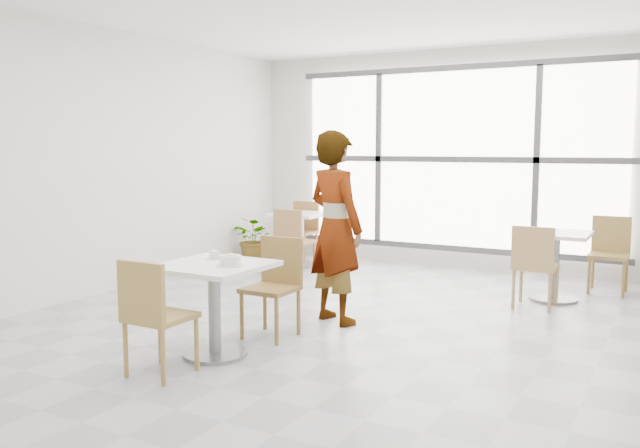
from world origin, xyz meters
The scene contains 17 objects.
floor centered at (0.00, 0.00, 0.00)m, with size 7.00×7.00×0.00m, color #9E9EA5.
wall_back centered at (0.00, 3.50, 1.50)m, with size 6.00×6.00×0.00m, color silver.
wall_left centered at (-3.00, 0.00, 1.50)m, with size 7.00×7.00×0.00m, color silver.
window centered at (0.00, 3.44, 1.50)m, with size 4.60×0.07×2.52m.
main_table centered at (-0.47, -1.20, 0.52)m, with size 0.80×0.80×0.75m.
chair_near centered at (-0.54, -1.81, 0.50)m, with size 0.42×0.42×0.87m.
chair_far centered at (-0.36, -0.47, 0.50)m, with size 0.42×0.42×0.87m.
oatmeal_bowl centered at (-0.29, -1.21, 0.79)m, with size 0.21×0.21×0.09m.
coffee_cup centered at (-0.59, -1.02, 0.78)m, with size 0.16×0.13×0.07m.
person centered at (-0.10, 0.18, 0.91)m, with size 0.66×0.44×1.82m, color black.
bg_table_left centered at (-1.91, 2.57, 0.49)m, with size 0.70×0.70×0.75m.
bg_table_right centered at (1.58, 2.13, 0.49)m, with size 0.70×0.70×0.75m.
bg_chair_left_near centered at (-1.65, 1.93, 0.50)m, with size 0.42×0.42×0.87m.
bg_chair_left_far centered at (-2.10, 2.95, 0.50)m, with size 0.42×0.42×0.87m.
bg_chair_right_near centered at (1.46, 1.61, 0.50)m, with size 0.42×0.42×0.87m.
bg_chair_right_far centered at (2.05, 2.88, 0.50)m, with size 0.42×0.42×0.87m.
plant_left centered at (-2.70, 2.57, 0.33)m, with size 0.59×0.51×0.65m, color #3A7337.
Camera 1 is at (2.75, -5.23, 1.67)m, focal length 36.60 mm.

